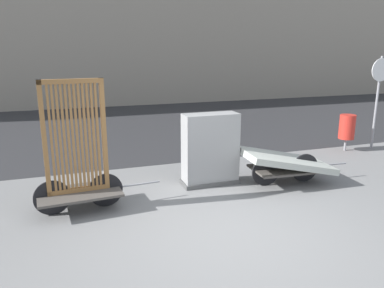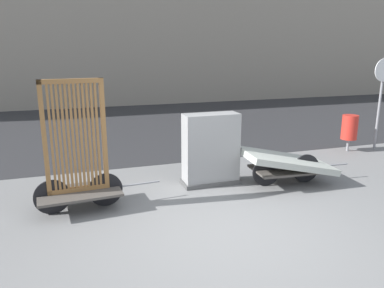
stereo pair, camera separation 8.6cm
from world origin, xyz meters
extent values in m
plane|color=slate|center=(0.00, 0.00, 0.00)|extent=(60.00, 60.00, 0.00)
cube|color=#2D2D30|center=(0.00, 8.03, 0.00)|extent=(56.00, 9.16, 0.01)
cube|color=#4C4742|center=(-1.89, 1.51, 0.30)|extent=(1.32, 0.88, 0.04)
cylinder|color=black|center=(-1.48, 1.54, 0.28)|extent=(0.56, 0.07, 0.55)
cylinder|color=black|center=(-2.31, 1.48, 0.28)|extent=(0.56, 0.07, 0.55)
cylinder|color=gray|center=(-0.91, 1.58, 0.30)|extent=(0.70, 0.08, 0.03)
cube|color=olive|center=(-1.89, 1.51, 0.35)|extent=(0.95, 0.14, 0.07)
cube|color=olive|center=(-1.89, 1.51, 2.05)|extent=(0.95, 0.14, 0.07)
cube|color=olive|center=(-2.33, 1.48, 1.20)|extent=(0.07, 0.07, 1.77)
cube|color=olive|center=(-1.46, 1.54, 1.20)|extent=(0.07, 0.07, 1.77)
cube|color=olive|center=(-2.24, 1.48, 1.20)|extent=(0.04, 0.05, 1.70)
cube|color=olive|center=(-2.18, 1.49, 1.20)|extent=(0.04, 0.05, 1.70)
cube|color=olive|center=(-2.11, 1.49, 1.20)|extent=(0.04, 0.05, 1.70)
cube|color=olive|center=(-2.05, 1.50, 1.20)|extent=(0.04, 0.05, 1.70)
cube|color=olive|center=(-1.99, 1.50, 1.20)|extent=(0.04, 0.05, 1.70)
cube|color=olive|center=(-1.93, 1.51, 1.20)|extent=(0.04, 0.05, 1.70)
cube|color=olive|center=(-1.86, 1.51, 1.20)|extent=(0.04, 0.05, 1.70)
cube|color=olive|center=(-1.80, 1.52, 1.20)|extent=(0.04, 0.05, 1.70)
cube|color=olive|center=(-1.74, 1.52, 1.20)|extent=(0.04, 0.05, 1.70)
cube|color=olive|center=(-1.68, 1.53, 1.20)|extent=(0.04, 0.05, 1.70)
cube|color=olive|center=(-1.61, 1.53, 1.20)|extent=(0.04, 0.05, 1.70)
cube|color=olive|center=(-1.55, 1.53, 1.20)|extent=(0.04, 0.05, 1.70)
cube|color=#4C4742|center=(1.89, 1.51, 0.30)|extent=(1.32, 0.88, 0.04)
cylinder|color=black|center=(2.31, 1.48, 0.28)|extent=(0.56, 0.07, 0.55)
cylinder|color=black|center=(1.48, 1.54, 0.28)|extent=(0.56, 0.07, 0.55)
cylinder|color=gray|center=(2.88, 1.44, 0.30)|extent=(0.70, 0.08, 0.03)
cube|color=#B2B7AD|center=(1.89, 1.51, 0.46)|extent=(1.78, 1.09, 0.47)
cube|color=#4C4C4C|center=(0.53, 1.97, 0.04)|extent=(1.10, 0.47, 0.08)
cube|color=gray|center=(0.53, 1.97, 0.68)|extent=(1.04, 0.41, 1.36)
cylinder|color=gray|center=(4.68, 3.10, 0.16)|extent=(0.06, 0.06, 0.31)
cylinder|color=red|center=(4.68, 3.10, 0.62)|extent=(0.39, 0.39, 0.61)
cylinder|color=gray|center=(5.53, 3.10, 1.17)|extent=(0.06, 0.06, 2.35)
cylinder|color=white|center=(5.53, 3.08, 2.01)|extent=(0.57, 0.02, 0.57)
camera|label=1|loc=(-2.02, -4.34, 2.52)|focal=35.00mm
camera|label=2|loc=(-1.94, -4.37, 2.52)|focal=35.00mm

